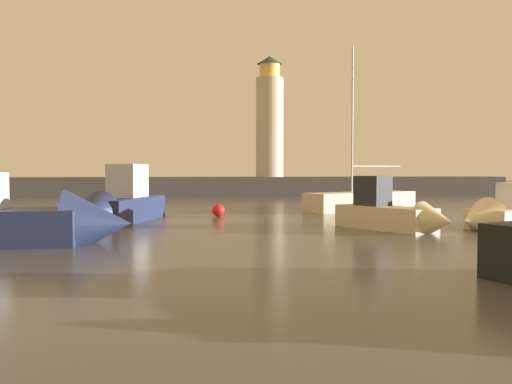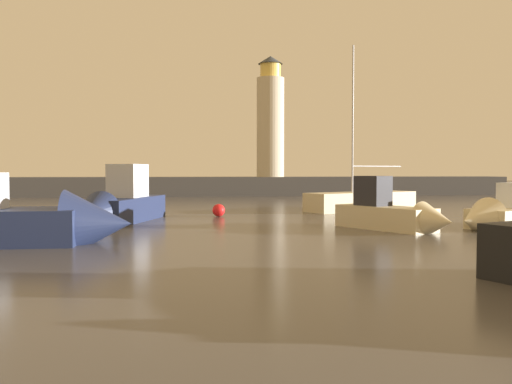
{
  "view_description": "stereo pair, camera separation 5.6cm",
  "coord_description": "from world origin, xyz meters",
  "views": [
    {
      "loc": [
        -4.02,
        -2.62,
        2.76
      ],
      "look_at": [
        -0.6,
        22.19,
        1.78
      ],
      "focal_mm": 38.14,
      "sensor_mm": 36.0,
      "label": 1
    },
    {
      "loc": [
        -3.97,
        -2.62,
        2.76
      ],
      "look_at": [
        -0.6,
        22.19,
        1.78
      ],
      "focal_mm": 38.14,
      "sensor_mm": 36.0,
      "label": 2
    }
  ],
  "objects": [
    {
      "name": "motorboat_2",
      "position": [
        -10.11,
        18.69,
        0.85
      ],
      "size": [
        9.39,
        2.8,
        3.28
      ],
      "color": "#1E284C",
      "rests_on": "ground_plane"
    },
    {
      "name": "mooring_buoy",
      "position": [
        -1.81,
        29.95,
        0.38
      ],
      "size": [
        0.76,
        0.76,
        0.76
      ],
      "primitive_type": "sphere",
      "color": "red",
      "rests_on": "ground_plane"
    },
    {
      "name": "motorboat_4",
      "position": [
        5.83,
        21.36,
        0.75
      ],
      "size": [
        4.35,
        6.2,
        2.74
      ],
      "color": "beige",
      "rests_on": "ground_plane"
    },
    {
      "name": "sailboat_moored",
      "position": [
        8.34,
        33.64,
        0.68
      ],
      "size": [
        8.75,
        5.73,
        11.26
      ],
      "color": "beige",
      "rests_on": "ground_plane"
    },
    {
      "name": "lighthouse",
      "position": [
        5.84,
        57.64,
        8.44
      ],
      "size": [
        3.07,
        3.07,
        13.47
      ],
      "color": "beige",
      "rests_on": "breakwater"
    },
    {
      "name": "motorboat_0",
      "position": [
        11.08,
        21.28,
        0.65
      ],
      "size": [
        6.89,
        4.86,
        2.65
      ],
      "color": "beige",
      "rests_on": "ground_plane"
    },
    {
      "name": "breakwater",
      "position": [
        0.0,
        57.64,
        1.03
      ],
      "size": [
        66.13,
        4.5,
        2.06
      ],
      "primitive_type": "cube",
      "color": "#423F3D",
      "rests_on": "ground_plane"
    },
    {
      "name": "ground_plane",
      "position": [
        0.0,
        28.82,
        0.0
      ],
      "size": [
        220.0,
        220.0,
        0.0
      ],
      "primitive_type": "plane",
      "color": "#4C4742"
    },
    {
      "name": "motorboat_1",
      "position": [
        -7.31,
        26.73,
        0.96
      ],
      "size": [
        4.49,
        8.7,
        3.45
      ],
      "color": "#1E284C",
      "rests_on": "ground_plane"
    }
  ]
}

